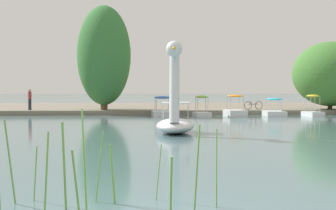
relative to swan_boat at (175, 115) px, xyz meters
The scene contains 12 objects.
shore_bank_far 26.35m from the swan_boat, 92.80° to the left, with size 119.37×23.50×0.36m, color slate.
swan_boat is the anchor object (origin of this frame).
pedal_boat_blue 13.12m from the swan_boat, 90.44° to the left, with size 1.66×2.47×1.48m.
pedal_boat_lime 13.18m from the swan_boat, 77.97° to the left, with size 1.27×1.86×1.53m.
pedal_boat_orange 13.73m from the swan_boat, 67.92° to the left, with size 1.42×2.31×1.59m.
pedal_boat_cyan 15.53m from the swan_boat, 58.18° to the left, with size 1.56×2.36×1.35m.
pedal_boat_yellow 16.72m from the swan_boat, 49.30° to the left, with size 1.16×1.93×1.59m.
tree_willow_overhanging 17.37m from the swan_boat, 105.97° to the left, with size 5.30×6.05×8.28m.
tree_willow_near_path 21.24m from the swan_boat, 49.77° to the left, with size 7.37×7.61×5.48m.
person_on_path 19.08m from the swan_boat, 123.16° to the left, with size 0.30×0.30×1.67m.
bicycle_parked 17.71m from the swan_boat, 65.54° to the left, with size 1.60×0.44×0.68m.
reed_clump_foreground 12.63m from the swan_boat, 99.28° to the right, with size 3.44×1.53×1.60m.
Camera 1 is at (0.08, -5.75, 1.84)m, focal length 47.39 mm.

